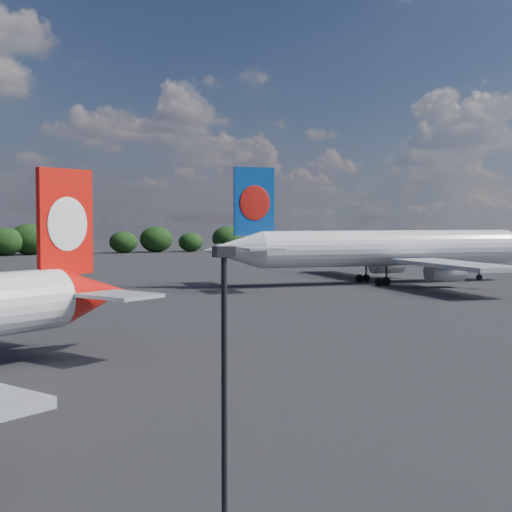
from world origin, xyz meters
TOP-DOWN VIEW (x-y plane):
  - china_southern_airliner at (67.61, 60.01)m, footprint 55.20×52.81m
  - apron_lamp_post at (1.04, -11.32)m, footprint 0.55×0.30m

SIDE VIEW (x-z plane):
  - apron_lamp_post at x=1.04m, z-range 0.64..10.34m
  - china_southern_airliner at x=67.61m, z-range -3.55..14.59m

